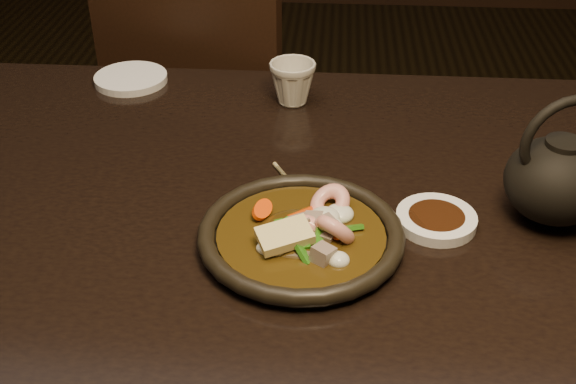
# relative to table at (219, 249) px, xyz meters

# --- Properties ---
(table) EXTENTS (1.60, 0.90, 0.75)m
(table) POSITION_rel_table_xyz_m (0.00, 0.00, 0.00)
(table) COLOR black
(table) RESTS_ON floor
(chair) EXTENTS (0.52, 0.52, 0.89)m
(chair) POSITION_rel_table_xyz_m (-0.11, 0.65, -0.19)
(chair) COLOR black
(chair) RESTS_ON floor
(plate) EXTENTS (0.26, 0.26, 0.03)m
(plate) POSITION_rel_table_xyz_m (0.12, -0.08, 0.09)
(plate) COLOR black
(plate) RESTS_ON table
(stirfry) EXTENTS (0.16, 0.16, 0.06)m
(stirfry) POSITION_rel_table_xyz_m (0.13, -0.08, 0.10)
(stirfry) COLOR #322309
(stirfry) RESTS_ON plate
(soy_dish) EXTENTS (0.11, 0.11, 0.01)m
(soy_dish) POSITION_rel_table_xyz_m (0.30, -0.02, 0.08)
(soy_dish) COLOR white
(soy_dish) RESTS_ON table
(saucer_right) EXTENTS (0.13, 0.13, 0.01)m
(saucer_right) POSITION_rel_table_xyz_m (-0.22, 0.38, 0.08)
(saucer_right) COLOR white
(saucer_right) RESTS_ON table
(tea_cup) EXTENTS (0.10, 0.10, 0.08)m
(tea_cup) POSITION_rel_table_xyz_m (0.08, 0.32, 0.12)
(tea_cup) COLOR beige
(tea_cup) RESTS_ON table
(chopsticks) EXTENTS (0.11, 0.20, 0.01)m
(chopsticks) POSITION_rel_table_xyz_m (0.13, 0.01, 0.08)
(chopsticks) COLOR #9D8C5A
(chopsticks) RESTS_ON table
(teapot) EXTENTS (0.16, 0.13, 0.18)m
(teapot) POSITION_rel_table_xyz_m (0.45, 0.00, 0.14)
(teapot) COLOR black
(teapot) RESTS_ON table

